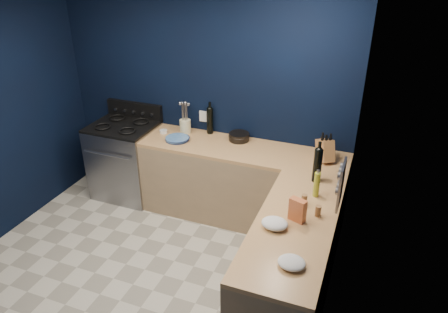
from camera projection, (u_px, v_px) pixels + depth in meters
The scene contains 26 objects.
floor at pixel (133, 285), 4.02m from camera, with size 3.50×3.50×0.02m, color beige.
wall_back at pixel (203, 98), 4.88m from camera, with size 3.50×0.02×2.60m, color black.
wall_right at pixel (337, 209), 2.86m from camera, with size 0.02×3.50×2.60m, color black.
cab_back at pixel (242, 185), 4.82m from camera, with size 2.30×0.63×0.86m, color #A0815C.
top_back at pixel (242, 150), 4.61m from camera, with size 2.30×0.63×0.04m, color #97663A.
cab_right at pixel (290, 268), 3.60m from camera, with size 0.63×1.67×0.86m, color #A0815C.
top_right at pixel (294, 225), 3.39m from camera, with size 0.63×1.67×0.04m, color #97663A.
gas_range at pixel (126, 161), 5.28m from camera, with size 0.76×0.66×0.92m, color gray.
oven_door at pixel (112, 173), 5.02m from camera, with size 0.59×0.02×0.42m, color black.
cooktop at pixel (122, 126), 5.06m from camera, with size 0.76×0.66×0.03m, color black.
backguard at pixel (135, 110), 5.27m from camera, with size 0.76×0.06×0.20m, color black.
spice_panel at pixel (341, 185), 3.38m from camera, with size 0.02×0.28×0.38m, color gray.
wall_outlet at pixel (203, 116), 4.96m from camera, with size 0.09×0.02×0.13m, color white.
plate_stack at pixel (177, 139), 4.79m from camera, with size 0.27×0.27×0.03m, color #345C9C.
ramekin at pixel (163, 132), 4.97m from camera, with size 0.09×0.09×0.04m, color white.
utensil_crock at pixel (185, 126), 4.95m from camera, with size 0.13×0.13×0.16m, color beige.
wine_bottle_back at pixel (210, 121), 4.90m from camera, with size 0.08×0.08×0.31m, color black.
lemon_basket at pixel (239, 137), 4.77m from camera, with size 0.23×0.23×0.09m, color black.
knife_block at pixel (325, 150), 4.31m from camera, with size 0.12×0.20×0.22m, color #976130.
wine_bottle_right at pixel (317, 166), 3.91m from camera, with size 0.08×0.08×0.33m, color black.
oil_bottle at pixel (317, 185), 3.70m from camera, with size 0.05×0.05×0.23m, color #A7AF28.
spice_jar_near at pixel (304, 200), 3.59m from camera, with size 0.05×0.05×0.11m, color olive.
spice_jar_far at pixel (318, 211), 3.45m from camera, with size 0.05×0.05×0.10m, color olive.
crouton_bag at pixel (297, 210), 3.38m from camera, with size 0.14×0.06×0.20m, color #A21D2F.
towel_front at pixel (275, 223), 3.32m from camera, with size 0.21×0.18×0.07m, color white.
towel_end at pixel (292, 263), 2.93m from camera, with size 0.20×0.18×0.06m, color white.
Camera 1 is at (1.90, -2.50, 2.93)m, focal length 33.69 mm.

